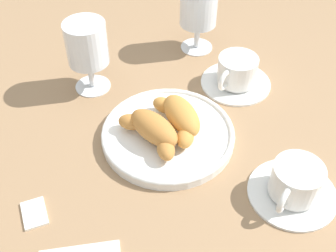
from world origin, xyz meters
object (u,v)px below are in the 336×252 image
object	(u,v)px
croissant_large	(180,116)
croissant_small	(153,130)
juice_glass_right	(87,46)
juice_glass_left	(199,9)
sugar_packet	(34,213)
pastry_plate	(168,134)
coffee_cup_far	(236,74)
coffee_cup_near	(295,184)

from	to	relation	value
croissant_large	croissant_small	xyz separation A→B (m)	(0.00, 0.05, 0.00)
croissant_small	juice_glass_right	bearing A→B (deg)	-0.46
juice_glass_left	sugar_packet	distance (m)	0.51
pastry_plate	juice_glass_left	distance (m)	0.29
croissant_small	juice_glass_left	bearing A→B (deg)	-54.62
croissant_large	juice_glass_right	size ratio (longest dim) A/B	0.95
coffee_cup_far	croissant_large	bearing A→B (deg)	102.08
juice_glass_right	sugar_packet	distance (m)	0.31
coffee_cup_near	coffee_cup_far	world-z (taller)	same
pastry_plate	sugar_packet	world-z (taller)	pastry_plate
croissant_small	coffee_cup_far	size ratio (longest dim) A/B	1.00
pastry_plate	croissant_small	bearing A→B (deg)	86.59
coffee_cup_far	sugar_packet	size ratio (longest dim) A/B	2.72
coffee_cup_far	juice_glass_left	xyz separation A→B (m)	(0.14, -0.02, 0.07)
pastry_plate	juice_glass_left	xyz separation A→B (m)	(0.18, -0.22, 0.08)
pastry_plate	croissant_large	size ratio (longest dim) A/B	1.71
juice_glass_right	coffee_cup_far	bearing A→B (deg)	-126.53
coffee_cup_near	sugar_packet	world-z (taller)	coffee_cup_near
croissant_small	juice_glass_right	world-z (taller)	juice_glass_right
coffee_cup_near	sugar_packet	distance (m)	0.39
juice_glass_left	croissant_large	bearing A→B (deg)	132.90
croissant_large	sugar_packet	distance (m)	0.28
pastry_plate	croissant_small	xyz separation A→B (m)	(0.00, 0.03, 0.03)
juice_glass_left	juice_glass_right	xyz separation A→B (m)	(0.02, 0.25, 0.00)
coffee_cup_near	juice_glass_left	size ratio (longest dim) A/B	0.97
juice_glass_left	coffee_cup_near	bearing A→B (deg)	159.90
croissant_large	croissant_small	world-z (taller)	same
juice_glass_left	sugar_packet	world-z (taller)	juice_glass_left
coffee_cup_near	pastry_plate	bearing A→B (deg)	19.67
croissant_large	juice_glass_right	xyz separation A→B (m)	(0.20, 0.05, 0.06)
juice_glass_left	sugar_packet	bearing A→B (deg)	110.94
pastry_plate	sugar_packet	size ratio (longest dim) A/B	4.54
coffee_cup_far	juice_glass_right	distance (m)	0.29
coffee_cup_near	juice_glass_left	xyz separation A→B (m)	(0.39, -0.14, 0.07)
coffee_cup_far	juice_glass_right	xyz separation A→B (m)	(0.17, 0.22, 0.07)
pastry_plate	coffee_cup_near	world-z (taller)	coffee_cup_near
croissant_small	juice_glass_right	xyz separation A→B (m)	(0.20, -0.00, 0.06)
pastry_plate	juice_glass_left	size ratio (longest dim) A/B	1.62
sugar_packet	juice_glass_right	bearing A→B (deg)	-31.19
pastry_plate	juice_glass_right	distance (m)	0.22
sugar_packet	croissant_small	bearing A→B (deg)	-72.94
coffee_cup_near	croissant_small	bearing A→B (deg)	26.51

